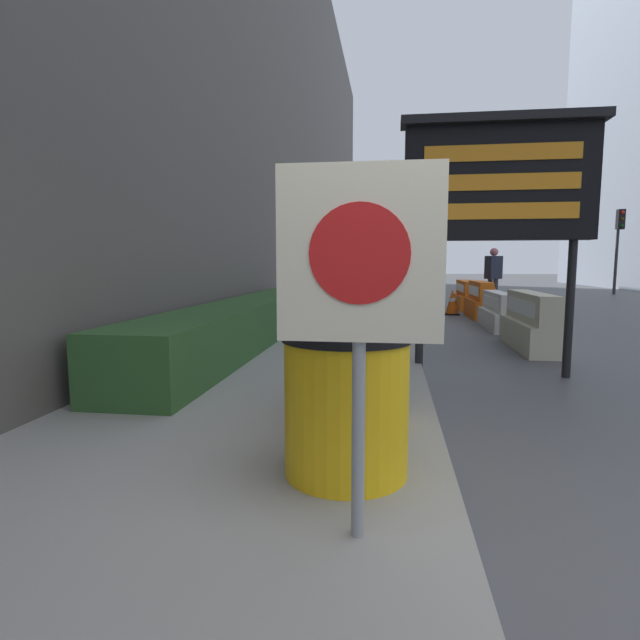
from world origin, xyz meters
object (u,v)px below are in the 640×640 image
jersey_barrier_orange_far (480,302)px  pedestrian_worker (493,272)px  barrel_drum_foreground (346,402)px  jersey_barrier_cream (531,324)px  traffic_cone_mid (458,300)px  jersey_barrier_white (498,313)px  traffic_light_near_curb (413,215)px  message_board (499,183)px  traffic_cone_far (494,299)px  warning_sign (359,279)px  jersey_barrier_orange_near (466,297)px  traffic_light_far_side (619,233)px  barrel_drum_middle (358,366)px  traffic_cone_near (452,302)px

jersey_barrier_orange_far → pedestrian_worker: 3.26m
barrel_drum_foreground → jersey_barrier_cream: bearing=65.3°
traffic_cone_mid → pedestrian_worker: (1.14, 0.77, 0.79)m
jersey_barrier_white → traffic_light_near_curb: traffic_light_near_curb is taller
message_board → jersey_barrier_orange_far: 7.01m
traffic_cone_far → jersey_barrier_white: bearing=-100.2°
warning_sign → jersey_barrier_orange_near: (2.38, 13.12, -0.95)m
jersey_barrier_orange_near → pedestrian_worker: (0.89, 0.70, 0.70)m
warning_sign → traffic_light_near_curb: bearing=86.8°
barrel_drum_foreground → traffic_light_far_side: size_ratio=0.24×
jersey_barrier_cream → traffic_light_near_curb: size_ratio=0.44×
jersey_barrier_cream → jersey_barrier_white: jersey_barrier_cream is taller
traffic_light_far_side → jersey_barrier_orange_far: bearing=-126.0°
jersey_barrier_white → jersey_barrier_orange_near: size_ratio=0.98×
message_board → barrel_drum_middle: bearing=-122.2°
traffic_light_near_curb → pedestrian_worker: (2.28, -4.26, -2.16)m
traffic_cone_mid → jersey_barrier_white: bearing=-86.9°
traffic_cone_mid → traffic_cone_far: traffic_cone_far is taller
message_board → traffic_cone_mid: (0.76, 8.96, -2.04)m
message_board → traffic_cone_mid: size_ratio=5.25×
barrel_drum_middle → barrel_drum_foreground: bearing=-90.3°
warning_sign → barrel_drum_foreground: bearing=99.2°
jersey_barrier_white → jersey_barrier_cream: bearing=-90.0°
jersey_barrier_orange_far → traffic_cone_near: jersey_barrier_orange_far is taller
jersey_barrier_orange_far → traffic_cone_near: 0.87m
traffic_cone_far → traffic_light_near_curb: bearing=110.4°
warning_sign → traffic_light_near_curb: size_ratio=0.37×
traffic_cone_far → pedestrian_worker: bearing=81.5°
barrel_drum_foreground → traffic_cone_near: barrel_drum_foreground is taller
barrel_drum_foreground → traffic_light_far_side: traffic_light_far_side is taller
warning_sign → jersey_barrier_orange_far: bearing=77.5°
jersey_barrier_white → traffic_light_far_side: 14.55m
traffic_cone_mid → jersey_barrier_orange_near: bearing=15.3°
jersey_barrier_orange_near → traffic_cone_near: 1.84m
jersey_barrier_cream → traffic_cone_far: (0.69, 6.35, -0.06)m
traffic_cone_mid → traffic_light_far_side: size_ratio=0.16×
barrel_drum_foreground → warning_sign: (0.11, -0.70, 0.75)m
traffic_cone_far → pedestrian_worker: size_ratio=0.39×
jersey_barrier_cream → jersey_barrier_orange_far: size_ratio=1.14×
barrel_drum_foreground → jersey_barrier_cream: 5.99m
barrel_drum_foreground → pedestrian_worker: 13.57m
jersey_barrier_white → traffic_cone_mid: jersey_barrier_white is taller
jersey_barrier_cream → traffic_light_near_curb: traffic_light_near_curb is taller
barrel_drum_foreground → jersey_barrier_orange_near: size_ratio=0.44×
warning_sign → jersey_barrier_orange_near: bearing=79.7°
traffic_cone_near → pedestrian_worker: 2.96m
message_board → pedestrian_worker: 9.99m
warning_sign → traffic_cone_near: 11.57m
jersey_barrier_cream → traffic_light_near_curb: bearing=96.6°
jersey_barrier_orange_far → traffic_cone_far: size_ratio=2.49×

